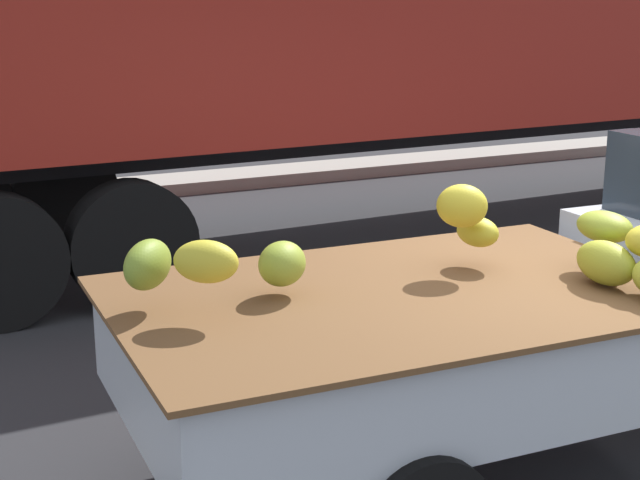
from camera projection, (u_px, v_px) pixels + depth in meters
name	position (u px, v px, depth m)	size (l,w,h in m)	color
ground	(565.00, 423.00, 5.80)	(220.00, 220.00, 0.00)	#28282B
curb_strip	(178.00, 184.00, 12.57)	(80.00, 0.80, 0.16)	gray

